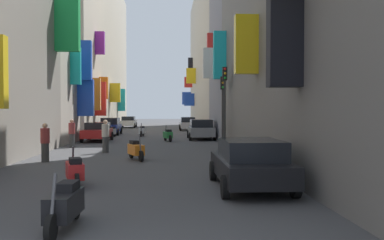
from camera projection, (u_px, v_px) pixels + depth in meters
ground_plane at (151, 137)px, 34.00m from camera, size 140.00×140.00×0.00m
building_left_mid_a at (25, 51)px, 26.78m from camera, size 7.10×5.34×12.26m
building_left_mid_c at (60, 27)px, 35.51m from camera, size 6.94×9.29×18.93m
building_left_far at (93, 55)px, 51.69m from camera, size 7.12×23.14×18.47m
building_right_mid_a at (253, 60)px, 31.55m from camera, size 7.15×8.19×12.12m
building_right_mid_b at (222, 57)px, 49.91m from camera, size 7.39×28.69×17.48m
parked_car_black at (250, 163)px, 11.47m from camera, size 1.95×4.14×1.39m
parked_car_red at (98, 131)px, 29.12m from camera, size 1.85×4.01×1.34m
parked_car_white at (128, 122)px, 52.07m from camera, size 1.93×4.41×1.41m
parked_car_grey at (201, 129)px, 30.87m from camera, size 1.95×4.24×1.51m
parked_car_silver at (188, 123)px, 44.94m from camera, size 1.84×4.13×1.45m
parked_car_blue at (110, 126)px, 36.91m from camera, size 1.83×3.94×1.52m
scooter_green at (168, 135)px, 28.94m from camera, size 0.71×1.93×1.13m
scooter_red at (75, 171)px, 11.78m from camera, size 0.75×1.81×1.13m
scooter_silver at (111, 132)px, 33.34m from camera, size 0.68×1.89×1.13m
scooter_white at (142, 131)px, 34.61m from camera, size 0.51×1.92×1.13m
scooter_black at (65, 205)px, 7.52m from camera, size 0.50×2.00×1.13m
scooter_orange at (136, 150)px, 18.11m from camera, size 0.84×1.87×1.13m
pedestrian_crossing at (45, 143)px, 17.38m from camera, size 0.44×0.44×1.66m
pedestrian_near_left at (72, 133)px, 24.03m from camera, size 0.41×0.41×1.68m
pedestrian_near_right at (105, 136)px, 21.11m from camera, size 0.51×0.51×1.71m
traffic_light_near_corner at (225, 94)px, 23.01m from camera, size 0.26×0.34×4.64m
traffic_light_far_corner at (223, 99)px, 23.78m from camera, size 0.26×0.34×4.17m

